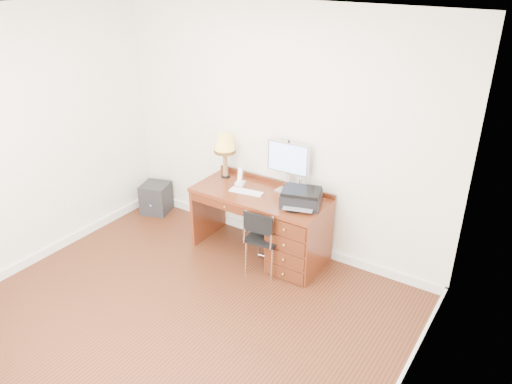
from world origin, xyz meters
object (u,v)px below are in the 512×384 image
Objects in this scene: leg_lamp at (225,146)px; phone at (240,180)px; chair at (262,235)px; printer at (301,198)px; equipment_box at (156,198)px; desk at (285,229)px; monitor at (288,161)px.

leg_lamp reaches higher than phone.
printer is at bearing 40.86° from chair.
phone is (0.27, -0.10, -0.32)m from leg_lamp.
chair is 1.92× the size of equipment_box.
phone is 1.51m from equipment_box.
chair is at bearing -30.11° from leg_lamp.
desk is at bearing 161.26° from printer.
phone is (-0.63, 0.06, 0.40)m from desk.
leg_lamp is 1.31× the size of equipment_box.
leg_lamp reaches higher than desk.
leg_lamp is at bearing 142.87° from chair.
equipment_box is at bearing 177.26° from desk.
leg_lamp is 1.45m from equipment_box.
printer is at bearing -14.14° from phone.
printer is 0.80m from phone.
leg_lamp is at bearing -176.57° from monitor.
phone is at bearing -19.51° from equipment_box.
leg_lamp is 0.68× the size of chair.
chair is (0.52, -0.37, -0.35)m from phone.
printer is at bearing -1.14° from desk.
leg_lamp is (-0.90, 0.15, 0.71)m from desk.
printer is 2.34× the size of phone.
desk is at bearing -64.46° from monitor.
phone reaches higher than chair.
monitor is 0.74× the size of chair.
phone is (-0.51, -0.17, -0.29)m from monitor.
desk is 2.70× the size of monitor.
desk is at bearing -20.55° from equipment_box.
monitor reaches higher than printer.
equipment_box is at bearing 159.79° from printer.
equipment_box is (-1.38, 0.04, -0.61)m from phone.
chair is (-0.10, -0.31, 0.04)m from desk.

